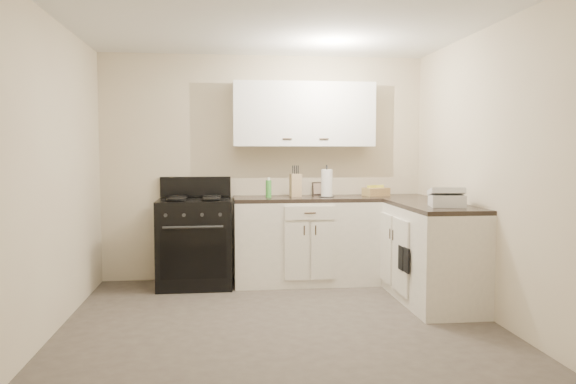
{
  "coord_description": "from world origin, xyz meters",
  "views": [
    {
      "loc": [
        -0.47,
        -4.51,
        1.44
      ],
      "look_at": [
        0.16,
        0.85,
        1.04
      ],
      "focal_mm": 35.0,
      "sensor_mm": 36.0,
      "label": 1
    }
  ],
  "objects": [
    {
      "name": "base_cabinets_back",
      "position": [
        0.43,
        1.5,
        0.45
      ],
      "size": [
        1.55,
        0.6,
        0.9
      ],
      "primitive_type": "cube",
      "color": "silver",
      "rests_on": "floor"
    },
    {
      "name": "floor",
      "position": [
        0.0,
        0.0,
        0.0
      ],
      "size": [
        3.6,
        3.6,
        0.0
      ],
      "primitive_type": "plane",
      "color": "#473F38",
      "rests_on": "ground"
    },
    {
      "name": "knife_block",
      "position": [
        0.32,
        1.56,
        1.07
      ],
      "size": [
        0.13,
        0.12,
        0.25
      ],
      "primitive_type": "cube",
      "rotation": [
        0.0,
        0.0,
        0.15
      ],
      "color": "tan",
      "rests_on": "countertop_back"
    },
    {
      "name": "paper_towel",
      "position": [
        0.65,
        1.46,
        1.09
      ],
      "size": [
        0.15,
        0.15,
        0.3
      ],
      "primitive_type": "cylinder",
      "rotation": [
        0.0,
        0.0,
        0.2
      ],
      "color": "white",
      "rests_on": "countertop_back"
    },
    {
      "name": "oven_mitt_far",
      "position": [
        1.18,
        0.5,
        0.44
      ],
      "size": [
        0.02,
        0.13,
        0.23
      ],
      "primitive_type": "cube",
      "color": "black",
      "rests_on": "base_cabinets_right"
    },
    {
      "name": "ceiling",
      "position": [
        0.0,
        0.0,
        2.5
      ],
      "size": [
        3.6,
        3.6,
        0.0
      ],
      "primitive_type": "plane",
      "color": "white",
      "rests_on": "wall_back"
    },
    {
      "name": "oven_mitt_near",
      "position": [
        1.18,
        0.34,
        0.45
      ],
      "size": [
        0.02,
        0.13,
        0.23
      ],
      "primitive_type": "cube",
      "color": "black",
      "rests_on": "base_cabinets_right"
    },
    {
      "name": "countertop_right",
      "position": [
        1.5,
        0.85,
        0.92
      ],
      "size": [
        0.6,
        1.9,
        0.04
      ],
      "primitive_type": "cube",
      "color": "black",
      "rests_on": "base_cabinets_right"
    },
    {
      "name": "soap_bottle",
      "position": [
        0.02,
        1.49,
        1.03
      ],
      "size": [
        0.07,
        0.07,
        0.18
      ],
      "primitive_type": "cylinder",
      "rotation": [
        0.0,
        0.0,
        0.13
      ],
      "color": "green",
      "rests_on": "countertop_back"
    },
    {
      "name": "wall_front",
      "position": [
        0.0,
        -1.8,
        1.25
      ],
      "size": [
        3.6,
        0.0,
        3.6
      ],
      "primitive_type": "plane",
      "rotation": [
        -1.57,
        0.0,
        0.0
      ],
      "color": "beige",
      "rests_on": "ground"
    },
    {
      "name": "upper_cabinets",
      "position": [
        0.43,
        1.65,
        1.84
      ],
      "size": [
        1.55,
        0.3,
        0.7
      ],
      "primitive_type": "cube",
      "color": "white",
      "rests_on": "wall_back"
    },
    {
      "name": "countertop_back",
      "position": [
        0.43,
        1.5,
        0.92
      ],
      "size": [
        1.55,
        0.6,
        0.04
      ],
      "primitive_type": "cube",
      "color": "black",
      "rests_on": "base_cabinets_back"
    },
    {
      "name": "glass_jar",
      "position": [
        1.5,
        0.43,
        1.01
      ],
      "size": [
        0.09,
        0.09,
        0.14
      ],
      "primitive_type": "cylinder",
      "rotation": [
        0.0,
        0.0,
        -0.02
      ],
      "color": "silver",
      "rests_on": "countertop_right"
    },
    {
      "name": "countertop_grill",
      "position": [
        1.53,
        0.3,
        0.99
      ],
      "size": [
        0.34,
        0.32,
        0.11
      ],
      "primitive_type": "cube",
      "rotation": [
        0.0,
        0.0,
        -0.2
      ],
      "color": "silver",
      "rests_on": "countertop_right"
    },
    {
      "name": "wall_left",
      "position": [
        -1.8,
        0.0,
        1.25
      ],
      "size": [
        0.0,
        3.6,
        3.6
      ],
      "primitive_type": "plane",
      "rotation": [
        1.57,
        0.0,
        1.57
      ],
      "color": "beige",
      "rests_on": "ground"
    },
    {
      "name": "stove",
      "position": [
        -0.77,
        1.48,
        0.46
      ],
      "size": [
        0.77,
        0.66,
        0.93
      ],
      "primitive_type": "cube",
      "color": "black",
      "rests_on": "floor"
    },
    {
      "name": "picture_frame",
      "position": [
        0.6,
        1.76,
        1.01
      ],
      "size": [
        0.12,
        0.06,
        0.15
      ],
      "primitive_type": "cube",
      "rotation": [
        -0.14,
        0.0,
        0.25
      ],
      "color": "black",
      "rests_on": "countertop_back"
    },
    {
      "name": "base_cabinets_right",
      "position": [
        1.5,
        0.85,
        0.45
      ],
      "size": [
        0.6,
        1.9,
        0.9
      ],
      "primitive_type": "cube",
      "color": "silver",
      "rests_on": "floor"
    },
    {
      "name": "wall_back",
      "position": [
        0.0,
        1.8,
        1.25
      ],
      "size": [
        3.6,
        0.0,
        3.6
      ],
      "primitive_type": "plane",
      "rotation": [
        1.57,
        0.0,
        0.0
      ],
      "color": "beige",
      "rests_on": "ground"
    },
    {
      "name": "wall_right",
      "position": [
        1.8,
        0.0,
        1.25
      ],
      "size": [
        0.0,
        3.6,
        3.6
      ],
      "primitive_type": "plane",
      "rotation": [
        1.57,
        0.0,
        -1.57
      ],
      "color": "beige",
      "rests_on": "ground"
    },
    {
      "name": "wicker_basket",
      "position": [
        1.23,
        1.58,
        0.98
      ],
      "size": [
        0.3,
        0.24,
        0.09
      ],
      "primitive_type": "cube",
      "rotation": [
        0.0,
        0.0,
        0.27
      ],
      "color": "tan",
      "rests_on": "countertop_right"
    }
  ]
}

